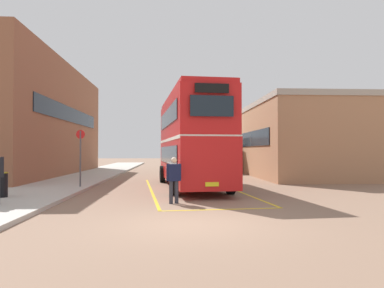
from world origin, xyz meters
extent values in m
plane|color=#846651|center=(0.00, 14.40, 0.00)|extent=(135.60, 135.60, 0.00)
cube|color=#B2ADA3|center=(-6.50, 16.80, 0.07)|extent=(4.00, 57.60, 0.14)
cube|color=brown|center=(-11.31, 18.81, 4.19)|extent=(6.43, 20.53, 8.39)
cube|color=#19232D|center=(-8.07, 18.81, 4.61)|extent=(0.06, 15.61, 1.10)
cube|color=#AD7A56|center=(8.99, 17.80, 2.53)|extent=(6.98, 14.04, 5.06)
cube|color=#19232D|center=(5.47, 17.80, 2.78)|extent=(0.06, 10.67, 1.10)
cube|color=#A89E8E|center=(8.99, 17.80, 5.24)|extent=(7.10, 14.16, 0.36)
cylinder|color=black|center=(-1.03, 12.53, 0.50)|extent=(0.38, 1.02, 1.00)
cylinder|color=black|center=(1.45, 12.78, 0.50)|extent=(0.38, 1.02, 1.00)
cylinder|color=black|center=(-0.40, 6.15, 0.50)|extent=(0.38, 1.02, 1.00)
cylinder|color=black|center=(2.08, 6.40, 0.50)|extent=(0.38, 1.02, 1.00)
cube|color=red|center=(0.53, 9.47, 1.40)|extent=(3.42, 10.53, 2.10)
cube|color=red|center=(0.53, 9.47, 3.50)|extent=(3.40, 10.32, 2.10)
cube|color=red|center=(0.53, 9.47, 4.65)|extent=(3.29, 10.21, 0.20)
cube|color=white|center=(0.53, 9.47, 2.45)|extent=(3.44, 10.43, 0.14)
cube|color=#19232D|center=(-0.69, 9.34, 1.70)|extent=(0.87, 8.44, 0.84)
cube|color=#19232D|center=(-0.69, 9.34, 3.60)|extent=(0.87, 8.44, 0.84)
cube|color=#19232D|center=(1.75, 9.59, 1.70)|extent=(0.87, 8.44, 0.84)
cube|color=#19232D|center=(1.75, 9.59, 3.60)|extent=(0.87, 8.44, 0.84)
cube|color=#19232D|center=(1.04, 4.30, 3.60)|extent=(1.68, 0.21, 0.80)
cube|color=black|center=(1.04, 4.30, 4.28)|extent=(1.32, 0.17, 0.36)
cube|color=#19232D|center=(0.02, 14.63, 1.80)|extent=(1.92, 0.23, 1.00)
cube|color=yellow|center=(1.04, 4.30, 0.63)|extent=(0.52, 0.08, 0.16)
cylinder|color=black|center=(2.89, 27.52, 0.46)|extent=(0.31, 0.93, 0.92)
cylinder|color=black|center=(5.28, 27.39, 0.46)|extent=(0.31, 0.93, 0.92)
cylinder|color=black|center=(2.60, 22.40, 0.46)|extent=(0.31, 0.93, 0.92)
cylinder|color=black|center=(4.99, 22.26, 0.46)|extent=(0.31, 0.93, 0.92)
cube|color=silver|center=(3.94, 24.89, 1.60)|extent=(2.79, 8.67, 2.60)
cube|color=silver|center=(3.94, 24.89, 2.96)|extent=(2.63, 8.32, 0.12)
cube|color=#19232D|center=(2.76, 24.96, 1.95)|extent=(0.42, 6.84, 0.96)
cube|color=#19232D|center=(5.11, 24.83, 1.95)|extent=(0.42, 6.84, 0.96)
cube|color=#19232D|center=(4.18, 29.18, 1.90)|extent=(1.85, 0.14, 1.10)
cylinder|color=#2D2D38|center=(-0.31, 3.75, 0.40)|extent=(0.14, 0.14, 0.81)
cylinder|color=#2D2D38|center=(-0.51, 3.67, 0.40)|extent=(0.14, 0.14, 0.81)
cube|color=#141938|center=(-0.41, 3.71, 1.11)|extent=(0.52, 0.37, 0.61)
cylinder|color=#141938|center=(-0.19, 3.79, 1.14)|extent=(0.09, 0.09, 0.58)
cylinder|color=#141938|center=(-0.63, 3.63, 1.14)|extent=(0.09, 0.09, 0.58)
sphere|color=beige|center=(-0.40, 3.69, 1.56)|extent=(0.22, 0.22, 0.22)
cylinder|color=black|center=(-6.10, 3.02, 1.39)|extent=(0.09, 0.09, 0.63)
cylinder|color=black|center=(-6.94, 4.78, 0.59)|extent=(0.48, 0.48, 0.91)
cylinder|color=olive|center=(-6.94, 4.78, 1.07)|extent=(0.51, 0.51, 0.04)
cylinder|color=#4C4C51|center=(-4.97, 8.82, 1.51)|extent=(0.08, 0.08, 2.75)
cylinder|color=red|center=(-4.97, 8.82, 2.71)|extent=(0.44, 0.10, 0.44)
cube|color=gold|center=(-1.47, 8.23, 0.00)|extent=(1.34, 12.29, 0.01)
cube|color=gold|center=(2.52, 8.63, 0.00)|extent=(1.34, 12.29, 0.01)
cube|color=gold|center=(1.14, 2.29, 0.00)|extent=(4.12, 0.53, 0.01)
camera|label=1|loc=(-0.51, -9.45, 1.90)|focal=34.18mm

